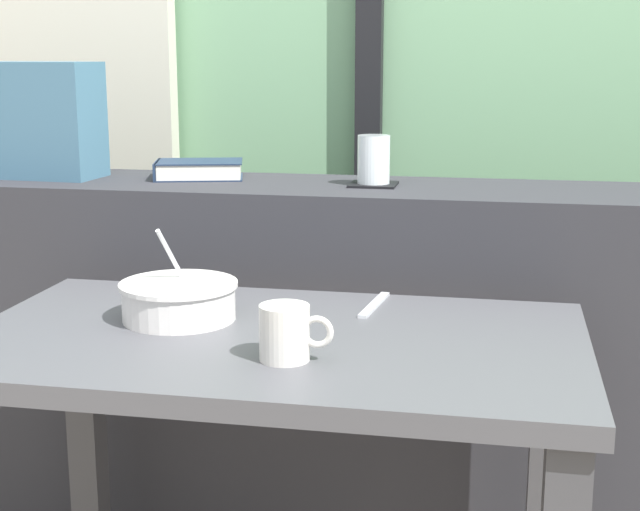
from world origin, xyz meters
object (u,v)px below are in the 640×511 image
at_px(coaster_square, 373,184).
at_px(ceramic_mug, 286,333).
at_px(closed_book, 198,170).
at_px(throw_pillow, 30,120).
at_px(soup_bowl, 179,300).
at_px(juice_glass, 374,161).
at_px(breakfast_table, 274,409).
at_px(fork_utensil, 374,305).

bearing_deg(coaster_square, ceramic_mug, -93.03).
relative_size(closed_book, throw_pillow, 0.70).
xyz_separation_m(closed_book, throw_pillow, (-0.38, -0.05, 0.11)).
bearing_deg(coaster_square, soup_bowl, -118.20).
distance_m(closed_book, throw_pillow, 0.40).
distance_m(coaster_square, throw_pillow, 0.80).
bearing_deg(soup_bowl, throw_pillow, 136.70).
xyz_separation_m(juice_glass, ceramic_mug, (-0.04, -0.68, -0.18)).
distance_m(breakfast_table, closed_book, 0.75).
bearing_deg(soup_bowl, closed_book, 104.57).
bearing_deg(fork_utensil, breakfast_table, -116.81).
relative_size(throw_pillow, ceramic_mug, 2.83).
height_order(closed_book, soup_bowl, closed_book).
height_order(breakfast_table, closed_book, closed_book).
height_order(throw_pillow, soup_bowl, throw_pillow).
relative_size(breakfast_table, soup_bowl, 4.97).
relative_size(coaster_square, juice_glass, 0.97).
bearing_deg(coaster_square, breakfast_table, -98.71).
bearing_deg(soup_bowl, fork_utensil, 24.98).
distance_m(coaster_square, soup_bowl, 0.58).
bearing_deg(breakfast_table, fork_utensil, 56.50).
xyz_separation_m(closed_book, soup_bowl, (0.14, -0.54, -0.16)).
distance_m(coaster_square, fork_utensil, 0.39).
height_order(soup_bowl, fork_utensil, soup_bowl).
distance_m(soup_bowl, fork_utensil, 0.35).
bearing_deg(soup_bowl, ceramic_mug, -37.44).
xyz_separation_m(soup_bowl, fork_utensil, (0.32, 0.15, -0.03)).
height_order(breakfast_table, coaster_square, coaster_square).
height_order(juice_glass, ceramic_mug, juice_glass).
distance_m(juice_glass, ceramic_mug, 0.70).
distance_m(throw_pillow, ceramic_mug, 1.04).
height_order(coaster_square, fork_utensil, coaster_square).
xyz_separation_m(breakfast_table, coaster_square, (0.09, 0.56, 0.30)).
relative_size(throw_pillow, fork_utensil, 1.88).
distance_m(closed_book, soup_bowl, 0.58).
xyz_separation_m(breakfast_table, closed_book, (-0.32, 0.60, 0.32)).
distance_m(fork_utensil, ceramic_mug, 0.34).
relative_size(coaster_square, closed_book, 0.45).
xyz_separation_m(juice_glass, closed_book, (-0.41, 0.04, -0.03)).
relative_size(breakfast_table, juice_glass, 9.85).
bearing_deg(juice_glass, coaster_square, 0.00).
distance_m(throw_pillow, fork_utensil, 0.96).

